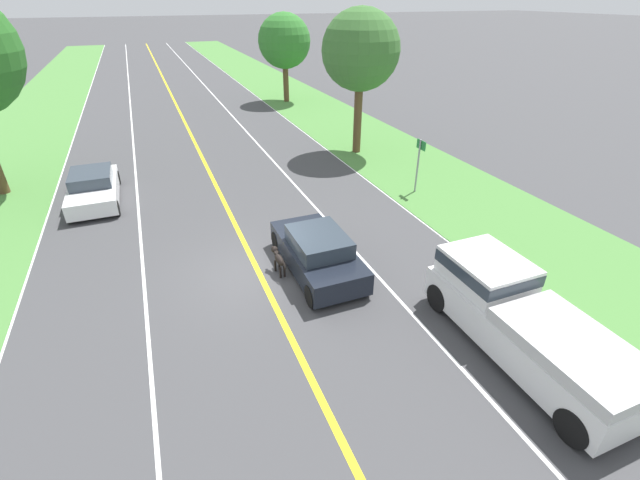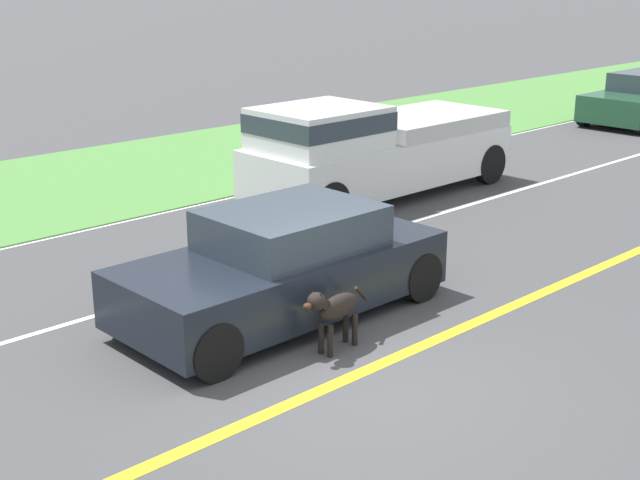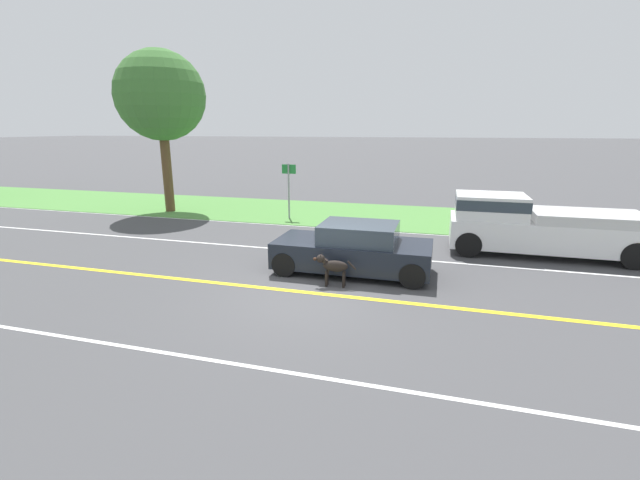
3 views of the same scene
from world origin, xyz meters
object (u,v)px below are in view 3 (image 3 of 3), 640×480
at_px(pickup_truck, 535,225).
at_px(roadside_tree_right_near, 160,96).
at_px(ego_car, 354,249).
at_px(dog, 332,266).
at_px(street_sign, 289,184).

xyz_separation_m(pickup_truck, roadside_tree_right_near, (3.18, 15.59, 4.39)).
distance_m(ego_car, dog, 1.27).
distance_m(ego_car, pickup_truck, 6.16).
height_order(ego_car, roadside_tree_right_near, roadside_tree_right_near).
relative_size(pickup_truck, roadside_tree_right_near, 0.76).
xyz_separation_m(roadside_tree_right_near, street_sign, (-0.03, -6.17, -3.80)).
distance_m(ego_car, street_sign, 7.82).
xyz_separation_m(dog, street_sign, (7.72, 3.94, 1.01)).
bearing_deg(ego_car, roadside_tree_right_near, 57.91).
distance_m(pickup_truck, roadside_tree_right_near, 16.50).
height_order(ego_car, pickup_truck, pickup_truck).
relative_size(dog, pickup_truck, 0.20).
relative_size(ego_car, street_sign, 1.75).
bearing_deg(pickup_truck, street_sign, 71.49).
bearing_deg(dog, roadside_tree_right_near, 47.63).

